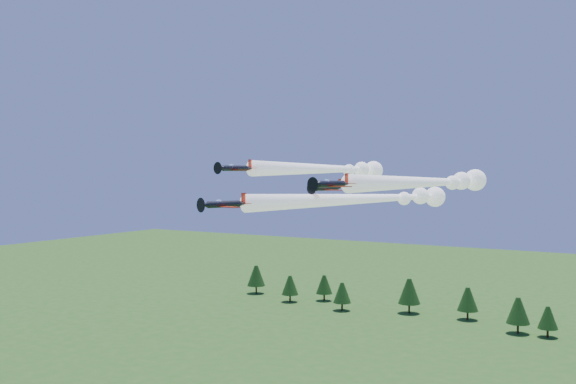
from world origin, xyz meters
The scene contains 5 objects.
plane_lead centered at (5.52, 19.60, 39.60)m, with size 20.24×50.75×3.70m.
plane_left centered at (-5.02, 26.21, 44.55)m, with size 13.20×40.81×3.70m.
plane_right centered at (15.76, 20.02, 42.37)m, with size 14.28×41.78×3.70m.
plane_slot centered at (3.80, 7.23, 41.56)m, with size 6.48×7.14×2.26m.
treeline centered at (6.64, 109.35, 6.39)m, with size 172.24×18.69×11.62m.
Camera 1 is at (47.97, -77.85, 43.77)m, focal length 40.00 mm.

